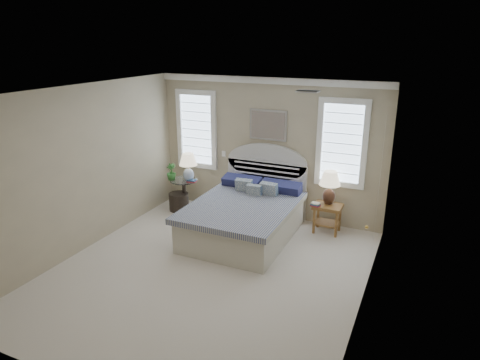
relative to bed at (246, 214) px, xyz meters
The scene contains 21 objects.
floor 1.51m from the bed, 90.00° to the right, with size 4.50×5.00×0.01m, color beige.
ceiling 2.74m from the bed, 90.00° to the right, with size 4.50×5.00×0.01m, color silver.
wall_back 1.42m from the bed, 90.00° to the left, with size 4.50×0.02×2.70m, color #BEAF8E.
wall_left 2.85m from the bed, 147.06° to the right, with size 0.02×5.00×2.70m, color #BEAF8E.
wall_right 2.85m from the bed, 32.94° to the right, with size 0.02×5.00×2.70m, color #BEAF8E.
crown_molding 2.47m from the bed, 90.00° to the left, with size 4.50×0.08×0.12m, color white.
hvac_vent 2.67m from the bed, 28.73° to the right, with size 0.30×0.20×0.02m, color #B2B2B2.
switch_plate 1.59m from the bed, 132.76° to the left, with size 0.08×0.01×0.12m, color white.
window_left 2.22m from the bed, 146.59° to the left, with size 0.90×0.06×1.60m, color #C9E3FF.
window_right 2.12m from the bed, 36.14° to the left, with size 0.90×0.06×1.60m, color #C9E3FF.
painting 1.75m from the bed, 90.00° to the left, with size 0.74×0.04×0.58m, color silver.
closet_door 2.39m from the bed, ahead, with size 0.02×1.80×2.40m, color white.
bed is the anchor object (origin of this frame).
side_table_left 1.75m from the bed, 160.26° to the left, with size 0.56×0.56×0.63m.
nightstand_right 1.47m from the bed, 28.03° to the left, with size 0.50×0.40×0.53m.
floor_pot 1.80m from the bed, 164.25° to the left, with size 0.40×0.40×0.36m, color black.
lamp_left 1.73m from the bed, 159.22° to the left, with size 0.37×0.37×0.58m.
lamp_right 1.59m from the bed, 30.94° to the left, with size 0.46×0.46×0.61m.
potted_plant 1.98m from the bed, 165.40° to the left, with size 0.19×0.19×0.34m, color #31692A.
books_left 1.55m from the bed, 159.27° to the left, with size 0.18×0.13×0.05m.
books_right 1.25m from the bed, 26.09° to the left, with size 0.18×0.15×0.07m.
Camera 1 is at (2.81, -4.99, 3.38)m, focal length 32.00 mm.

